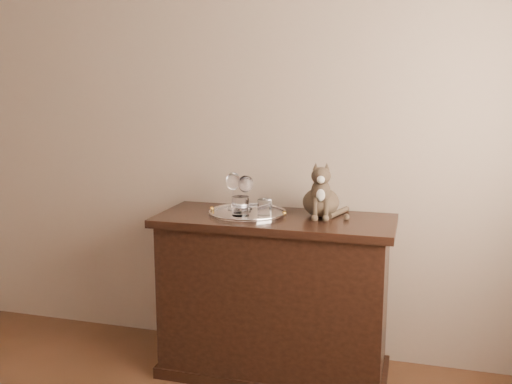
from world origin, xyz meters
TOP-DOWN VIEW (x-y plane):
  - wall_back at (0.00, 2.25)m, footprint 4.00×0.10m
  - sideboard at (0.60, 1.94)m, footprint 1.20×0.50m
  - tray at (0.45, 1.96)m, footprint 0.40×0.40m
  - wine_glass_a at (0.35, 2.02)m, footprint 0.08×0.08m
  - wine_glass_b at (0.42, 2.05)m, footprint 0.07×0.07m
  - wine_glass_d at (0.43, 2.00)m, footprint 0.07×0.07m
  - tumbler_a at (0.55, 1.93)m, footprint 0.07×0.07m
  - tumbler_b at (0.43, 1.89)m, footprint 0.09×0.09m
  - cat at (0.82, 2.03)m, footprint 0.32×0.30m

SIDE VIEW (x-z plane):
  - sideboard at x=0.60m, z-range 0.00..0.85m
  - tray at x=0.45m, z-range 0.85..0.86m
  - tumbler_a at x=0.55m, z-range 0.86..0.94m
  - tumbler_b at x=0.43m, z-range 0.86..0.96m
  - wine_glass_b at x=0.42m, z-range 0.86..1.04m
  - wine_glass_d at x=0.43m, z-range 0.86..1.05m
  - wine_glass_a at x=0.35m, z-range 0.86..1.06m
  - cat at x=0.82m, z-range 0.85..1.14m
  - wall_back at x=0.00m, z-range 0.00..2.70m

